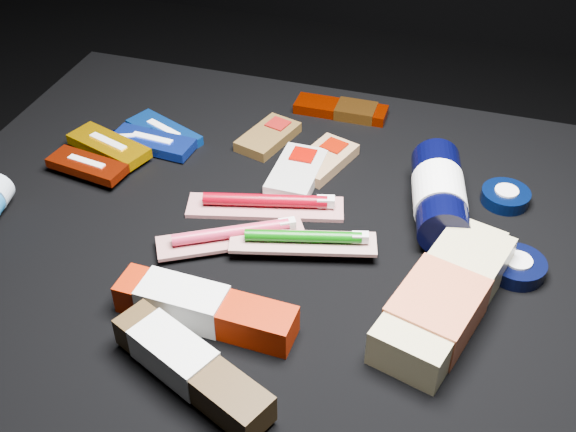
% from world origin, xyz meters
% --- Properties ---
extents(ground, '(3.00, 3.00, 0.00)m').
position_xyz_m(ground, '(0.00, 0.00, 0.00)').
color(ground, black).
rests_on(ground, ground).
extents(cloth_table, '(0.98, 0.78, 0.40)m').
position_xyz_m(cloth_table, '(0.00, 0.00, 0.20)').
color(cloth_table, black).
rests_on(cloth_table, ground).
extents(luna_bar_0, '(0.14, 0.09, 0.02)m').
position_xyz_m(luna_bar_0, '(-0.24, 0.16, 0.41)').
color(luna_bar_0, '#0D46B6').
rests_on(luna_bar_0, cloth_table).
extents(luna_bar_1, '(0.13, 0.06, 0.02)m').
position_xyz_m(luna_bar_1, '(-0.24, 0.13, 0.41)').
color(luna_bar_1, '#132EA9').
rests_on(luna_bar_1, cloth_table).
extents(luna_bar_2, '(0.11, 0.08, 0.01)m').
position_xyz_m(luna_bar_2, '(-0.29, 0.12, 0.41)').
color(luna_bar_2, black).
rests_on(luna_bar_2, cloth_table).
extents(luna_bar_3, '(0.14, 0.09, 0.02)m').
position_xyz_m(luna_bar_3, '(-0.29, 0.09, 0.42)').
color(luna_bar_3, '#D69200').
rests_on(luna_bar_3, cloth_table).
extents(luna_bar_4, '(0.12, 0.06, 0.02)m').
position_xyz_m(luna_bar_4, '(-0.30, 0.04, 0.42)').
color(luna_bar_4, maroon).
rests_on(luna_bar_4, cloth_table).
extents(clif_bar_0, '(0.08, 0.12, 0.02)m').
position_xyz_m(clif_bar_0, '(-0.07, 0.20, 0.41)').
color(clif_bar_0, '#533A1A').
rests_on(clif_bar_0, cloth_table).
extents(clif_bar_1, '(0.06, 0.12, 0.02)m').
position_xyz_m(clif_bar_1, '(-0.01, 0.13, 0.41)').
color(clif_bar_1, '#B0AEA8').
rests_on(clif_bar_1, cloth_table).
extents(clif_bar_2, '(0.09, 0.12, 0.02)m').
position_xyz_m(clif_bar_2, '(0.02, 0.17, 0.41)').
color(clif_bar_2, '#967049').
rests_on(clif_bar_2, cloth_table).
extents(power_bar, '(0.15, 0.05, 0.02)m').
position_xyz_m(power_bar, '(0.02, 0.31, 0.41)').
color(power_bar, '#7F1400').
rests_on(power_bar, cloth_table).
extents(lotion_bottle, '(0.10, 0.22, 0.07)m').
position_xyz_m(lotion_bottle, '(0.20, 0.10, 0.43)').
color(lotion_bottle, black).
rests_on(lotion_bottle, cloth_table).
extents(cream_tin_upper, '(0.07, 0.07, 0.02)m').
position_xyz_m(cream_tin_upper, '(0.28, 0.15, 0.41)').
color(cream_tin_upper, black).
rests_on(cream_tin_upper, cloth_table).
extents(cream_tin_lower, '(0.07, 0.07, 0.02)m').
position_xyz_m(cream_tin_lower, '(0.31, 0.01, 0.41)').
color(cream_tin_lower, black).
rests_on(cream_tin_lower, cloth_table).
extents(bodywash_bottle, '(0.14, 0.25, 0.05)m').
position_xyz_m(bodywash_bottle, '(0.23, -0.09, 0.42)').
color(bodywash_bottle, tan).
rests_on(bodywash_bottle, cloth_table).
extents(toothbrush_pack_0, '(0.22, 0.10, 0.02)m').
position_xyz_m(toothbrush_pack_0, '(-0.02, 0.04, 0.41)').
color(toothbrush_pack_0, beige).
rests_on(toothbrush_pack_0, cloth_table).
extents(toothbrush_pack_1, '(0.19, 0.13, 0.02)m').
position_xyz_m(toothbrush_pack_1, '(-0.04, -0.04, 0.41)').
color(toothbrush_pack_1, '#BDB3AF').
rests_on(toothbrush_pack_1, cloth_table).
extents(toothbrush_pack_2, '(0.19, 0.09, 0.02)m').
position_xyz_m(toothbrush_pack_2, '(0.05, -0.03, 0.42)').
color(toothbrush_pack_2, silver).
rests_on(toothbrush_pack_2, cloth_table).
extents(toothpaste_carton_red, '(0.21, 0.05, 0.04)m').
position_xyz_m(toothpaste_carton_red, '(-0.03, -0.18, 0.42)').
color(toothpaste_carton_red, '#8A1700').
rests_on(toothpaste_carton_red, cloth_table).
extents(toothpaste_carton_green, '(0.20, 0.12, 0.04)m').
position_xyz_m(toothpaste_carton_green, '(-0.01, -0.26, 0.42)').
color(toothpaste_carton_green, '#342310').
rests_on(toothpaste_carton_green, cloth_table).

